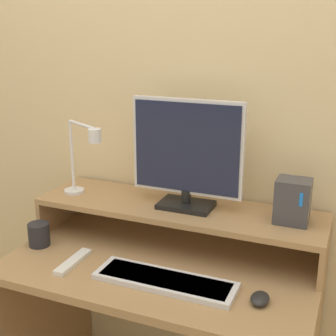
{
  "coord_description": "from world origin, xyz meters",
  "views": [
    {
      "loc": [
        0.6,
        -1.06,
        1.52
      ],
      "look_at": [
        0.01,
        0.35,
        1.05
      ],
      "focal_mm": 50.0,
      "sensor_mm": 36.0,
      "label": 1
    }
  ],
  "objects_px": {
    "mug": "(39,235)",
    "mouse": "(260,299)",
    "keyboard": "(165,280)",
    "router_dock": "(293,201)",
    "remote_control": "(73,262)",
    "monitor": "(187,154)",
    "desk_lamp": "(83,156)"
  },
  "relations": [
    {
      "from": "keyboard",
      "to": "mug",
      "type": "xyz_separation_m",
      "value": [
        -0.55,
        0.07,
        0.03
      ]
    },
    {
      "from": "router_dock",
      "to": "keyboard",
      "type": "bearing_deg",
      "value": -139.34
    },
    {
      "from": "keyboard",
      "to": "remote_control",
      "type": "xyz_separation_m",
      "value": [
        -0.35,
        -0.0,
        -0.0
      ]
    },
    {
      "from": "desk_lamp",
      "to": "mug",
      "type": "xyz_separation_m",
      "value": [
        -0.12,
        -0.16,
        -0.29
      ]
    },
    {
      "from": "keyboard",
      "to": "mouse",
      "type": "distance_m",
      "value": 0.31
    },
    {
      "from": "router_dock",
      "to": "mug",
      "type": "relative_size",
      "value": 1.76
    },
    {
      "from": "keyboard",
      "to": "remote_control",
      "type": "bearing_deg",
      "value": -179.24
    },
    {
      "from": "monitor",
      "to": "keyboard",
      "type": "relative_size",
      "value": 0.89
    },
    {
      "from": "desk_lamp",
      "to": "router_dock",
      "type": "bearing_deg",
      "value": 5.45
    },
    {
      "from": "mouse",
      "to": "keyboard",
      "type": "bearing_deg",
      "value": -178.6
    },
    {
      "from": "monitor",
      "to": "mouse",
      "type": "xyz_separation_m",
      "value": [
        0.35,
        -0.29,
        -0.35
      ]
    },
    {
      "from": "router_dock",
      "to": "remote_control",
      "type": "height_order",
      "value": "router_dock"
    },
    {
      "from": "desk_lamp",
      "to": "mouse",
      "type": "distance_m",
      "value": 0.84
    },
    {
      "from": "mouse",
      "to": "desk_lamp",
      "type": "bearing_deg",
      "value": 163.77
    },
    {
      "from": "monitor",
      "to": "desk_lamp",
      "type": "distance_m",
      "value": 0.41
    },
    {
      "from": "mouse",
      "to": "mug",
      "type": "relative_size",
      "value": 0.93
    },
    {
      "from": "remote_control",
      "to": "mug",
      "type": "xyz_separation_m",
      "value": [
        -0.2,
        0.08,
        0.04
      ]
    },
    {
      "from": "router_dock",
      "to": "mug",
      "type": "bearing_deg",
      "value": -165.71
    },
    {
      "from": "monitor",
      "to": "mouse",
      "type": "bearing_deg",
      "value": -39.29
    },
    {
      "from": "keyboard",
      "to": "mouse",
      "type": "xyz_separation_m",
      "value": [
        0.31,
        0.01,
        0.0
      ]
    },
    {
      "from": "keyboard",
      "to": "remote_control",
      "type": "distance_m",
      "value": 0.35
    },
    {
      "from": "monitor",
      "to": "desk_lamp",
      "type": "xyz_separation_m",
      "value": [
        -0.4,
        -0.07,
        -0.03
      ]
    },
    {
      "from": "remote_control",
      "to": "mug",
      "type": "height_order",
      "value": "mug"
    },
    {
      "from": "mug",
      "to": "monitor",
      "type": "bearing_deg",
      "value": 23.22
    },
    {
      "from": "mouse",
      "to": "remote_control",
      "type": "relative_size",
      "value": 0.44
    },
    {
      "from": "monitor",
      "to": "mouse",
      "type": "relative_size",
      "value": 5.13
    },
    {
      "from": "desk_lamp",
      "to": "remote_control",
      "type": "bearing_deg",
      "value": -69.81
    },
    {
      "from": "mug",
      "to": "mouse",
      "type": "bearing_deg",
      "value": -4.15
    },
    {
      "from": "mouse",
      "to": "remote_control",
      "type": "xyz_separation_m",
      "value": [
        -0.66,
        -0.01,
        -0.01
      ]
    },
    {
      "from": "monitor",
      "to": "remote_control",
      "type": "bearing_deg",
      "value": -136.75
    },
    {
      "from": "monitor",
      "to": "remote_control",
      "type": "xyz_separation_m",
      "value": [
        -0.32,
        -0.3,
        -0.36
      ]
    },
    {
      "from": "monitor",
      "to": "remote_control",
      "type": "relative_size",
      "value": 2.24
    }
  ]
}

